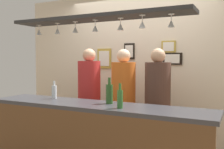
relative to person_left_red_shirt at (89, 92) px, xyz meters
The scene contains 20 objects.
back_wall 0.91m from the person_left_red_shirt, 49.99° to the left, with size 4.40×0.06×2.60m, color beige.
bar_counter 1.14m from the person_left_red_shirt, 59.47° to the right, with size 2.70×0.55×0.99m.
overhead_glass_rack 1.34m from the person_left_red_shirt, 53.07° to the right, with size 2.20×0.36×0.04m, color black.
hanging_wineglass_far_left 1.16m from the person_left_red_shirt, 114.98° to the right, with size 0.07×0.07×0.13m.
hanging_wineglass_left 1.12m from the person_left_red_shirt, 91.21° to the right, with size 0.07×0.07×0.13m.
hanging_wineglass_center_left 1.16m from the person_left_red_shirt, 70.15° to the right, with size 0.07×0.07×0.13m.
hanging_wineglass_center 1.26m from the person_left_red_shirt, 53.79° to the right, with size 0.07×0.07×0.13m.
hanging_wineglass_center_right 1.42m from the person_left_red_shirt, 40.63° to the right, with size 0.07×0.07×0.13m.
hanging_wineglass_right 1.64m from the person_left_red_shirt, 35.39° to the right, with size 0.07×0.07×0.13m.
hanging_wineglass_far_right 1.81m from the person_left_red_shirt, 27.65° to the right, with size 0.07×0.07×0.13m.
person_left_red_shirt is the anchor object (origin of this frame).
person_middle_orange_shirt 0.56m from the person_left_red_shirt, ahead, with size 0.34×0.34×1.64m.
person_right_brown_shirt 1.06m from the person_left_red_shirt, ahead, with size 0.34×0.34×1.64m.
bottle_soda_clear 0.69m from the person_left_red_shirt, 99.08° to the right, with size 0.06×0.06×0.23m.
bottle_champagne_green 0.99m from the person_left_red_shirt, 44.70° to the right, with size 0.08×0.08×0.30m.
bottle_beer_green_import 1.30m from the person_left_red_shirt, 44.04° to the right, with size 0.06×0.06×0.26m.
picture_frame_lower_pair 1.36m from the person_left_red_shirt, 29.37° to the left, with size 0.30×0.02×0.18m.
picture_frame_caricature 0.81m from the person_left_red_shirt, 97.22° to the left, with size 0.26×0.02×0.34m.
picture_frame_crest 0.97m from the person_left_red_shirt, 57.76° to the left, with size 0.18×0.02×0.26m.
picture_frame_upper_small 1.39m from the person_left_red_shirt, 30.72° to the left, with size 0.22×0.02×0.18m.
Camera 1 is at (1.51, -2.89, 1.49)m, focal length 41.72 mm.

